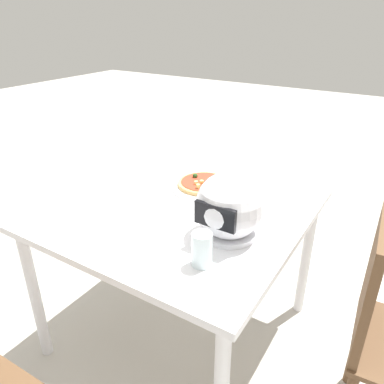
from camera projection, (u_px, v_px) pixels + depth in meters
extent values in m
plane|color=#B2ADA3|center=(181.00, 328.00, 1.95)|extent=(14.00, 14.00, 0.00)
cube|color=white|center=(179.00, 208.00, 1.64)|extent=(1.06, 1.05, 0.03)
cylinder|color=white|center=(306.00, 257.00, 1.93)|extent=(0.05, 0.05, 0.70)
cylinder|color=white|center=(160.00, 211.00, 2.38)|extent=(0.05, 0.05, 0.70)
cylinder|color=white|center=(35.00, 295.00, 1.67)|extent=(0.05, 0.05, 0.70)
cylinder|color=white|center=(204.00, 186.00, 1.80)|extent=(0.32, 0.32, 0.01)
cylinder|color=tan|center=(204.00, 183.00, 1.79)|extent=(0.25, 0.25, 0.02)
cylinder|color=red|center=(204.00, 181.00, 1.79)|extent=(0.22, 0.22, 0.00)
sphere|color=#234C1E|center=(195.00, 176.00, 1.83)|extent=(0.03, 0.03, 0.03)
sphere|color=#234C1E|center=(210.00, 185.00, 1.73)|extent=(0.04, 0.04, 0.04)
sphere|color=#234C1E|center=(217.00, 183.00, 1.74)|extent=(0.04, 0.04, 0.04)
cylinder|color=#E0D172|center=(203.00, 182.00, 1.77)|extent=(0.02, 0.02, 0.01)
cylinder|color=#E0D172|center=(212.00, 185.00, 1.73)|extent=(0.02, 0.02, 0.02)
cylinder|color=#E0D172|center=(208.00, 186.00, 1.73)|extent=(0.02, 0.02, 0.02)
cylinder|color=#E0D172|center=(198.00, 186.00, 1.71)|extent=(0.02, 0.02, 0.02)
cylinder|color=#E0D172|center=(196.00, 183.00, 1.76)|extent=(0.02, 0.02, 0.02)
sphere|color=silver|center=(230.00, 205.00, 1.37)|extent=(0.25, 0.25, 0.25)
cylinder|color=silver|center=(228.00, 232.00, 1.42)|extent=(0.21, 0.21, 0.02)
cube|color=black|center=(215.00, 217.00, 1.28)|extent=(0.16, 0.02, 0.09)
cylinder|color=silver|center=(202.00, 249.00, 1.23)|extent=(0.07, 0.07, 0.12)
cube|color=brown|center=(371.00, 281.00, 1.26)|extent=(0.06, 0.38, 0.45)
cylinder|color=brown|center=(356.00, 346.00, 1.59)|extent=(0.04, 0.04, 0.43)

